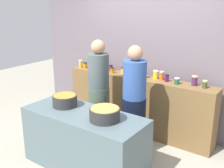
% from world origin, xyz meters
% --- Properties ---
extents(ground, '(12.00, 12.00, 0.00)m').
position_xyz_m(ground, '(0.00, 0.00, 0.00)').
color(ground, '#9C9786').
extents(storefront_wall, '(4.80, 0.12, 3.00)m').
position_xyz_m(storefront_wall, '(0.00, 1.45, 1.50)').
color(storefront_wall, slate).
rests_on(storefront_wall, ground).
extents(display_shelf, '(2.70, 0.36, 0.99)m').
position_xyz_m(display_shelf, '(0.00, 1.10, 0.50)').
color(display_shelf, brown).
rests_on(display_shelf, ground).
extents(prep_table, '(1.70, 0.70, 0.81)m').
position_xyz_m(prep_table, '(0.00, -0.30, 0.40)').
color(prep_table, '#506267').
rests_on(prep_table, ground).
extents(preserve_jar_0, '(0.07, 0.07, 0.14)m').
position_xyz_m(preserve_jar_0, '(-1.23, 1.04, 1.07)').
color(preserve_jar_0, gold).
rests_on(preserve_jar_0, display_shelf).
extents(preserve_jar_1, '(0.08, 0.08, 0.11)m').
position_xyz_m(preserve_jar_1, '(-1.13, 1.05, 1.05)').
color(preserve_jar_1, orange).
rests_on(preserve_jar_1, display_shelf).
extents(preserve_jar_2, '(0.07, 0.07, 0.15)m').
position_xyz_m(preserve_jar_2, '(-1.03, 1.15, 1.07)').
color(preserve_jar_2, '#325F28').
rests_on(preserve_jar_2, display_shelf).
extents(preserve_jar_3, '(0.08, 0.08, 0.13)m').
position_xyz_m(preserve_jar_3, '(-0.84, 1.12, 1.06)').
color(preserve_jar_3, '#2B4F2E').
rests_on(preserve_jar_3, display_shelf).
extents(preserve_jar_4, '(0.07, 0.07, 0.11)m').
position_xyz_m(preserve_jar_4, '(-0.59, 1.15, 1.05)').
color(preserve_jar_4, '#531560').
rests_on(preserve_jar_4, display_shelf).
extents(preserve_jar_5, '(0.07, 0.07, 0.10)m').
position_xyz_m(preserve_jar_5, '(-0.49, 1.04, 1.05)').
color(preserve_jar_5, '#CB7208').
rests_on(preserve_jar_5, display_shelf).
extents(preserve_jar_6, '(0.08, 0.08, 0.11)m').
position_xyz_m(preserve_jar_6, '(-0.32, 1.14, 1.05)').
color(preserve_jar_6, gold).
rests_on(preserve_jar_6, display_shelf).
extents(preserve_jar_7, '(0.07, 0.07, 0.10)m').
position_xyz_m(preserve_jar_7, '(-0.20, 1.04, 1.05)').
color(preserve_jar_7, '#AE1E14').
rests_on(preserve_jar_7, display_shelf).
extents(preserve_jar_8, '(0.07, 0.07, 0.10)m').
position_xyz_m(preserve_jar_8, '(-0.01, 1.05, 1.05)').
color(preserve_jar_8, gold).
rests_on(preserve_jar_8, display_shelf).
extents(preserve_jar_9, '(0.07, 0.07, 0.13)m').
position_xyz_m(preserve_jar_9, '(0.13, 1.10, 1.06)').
color(preserve_jar_9, '#2B5D33').
rests_on(preserve_jar_9, display_shelf).
extents(preserve_jar_10, '(0.09, 0.09, 0.14)m').
position_xyz_m(preserve_jar_10, '(0.31, 1.16, 1.06)').
color(preserve_jar_10, gold).
rests_on(preserve_jar_10, display_shelf).
extents(preserve_jar_11, '(0.07, 0.07, 0.14)m').
position_xyz_m(preserve_jar_11, '(0.41, 1.16, 1.06)').
color(preserve_jar_11, '#D95C1F').
rests_on(preserve_jar_11, display_shelf).
extents(preserve_jar_12, '(0.07, 0.07, 0.11)m').
position_xyz_m(preserve_jar_12, '(0.52, 1.12, 1.05)').
color(preserve_jar_12, '#59134A').
rests_on(preserve_jar_12, display_shelf).
extents(preserve_jar_13, '(0.08, 0.08, 0.10)m').
position_xyz_m(preserve_jar_13, '(0.71, 1.08, 1.04)').
color(preserve_jar_13, '#1F563C').
rests_on(preserve_jar_13, display_shelf).
extents(preserve_jar_14, '(0.09, 0.09, 0.15)m').
position_xyz_m(preserve_jar_14, '(0.95, 1.16, 1.07)').
color(preserve_jar_14, '#4A234C').
rests_on(preserve_jar_14, display_shelf).
extents(preserve_jar_15, '(0.07, 0.07, 0.12)m').
position_xyz_m(preserve_jar_15, '(1.12, 1.12, 1.05)').
color(preserve_jar_15, '#3C4626').
rests_on(preserve_jar_15, display_shelf).
extents(cooking_pot_left, '(0.34, 0.34, 0.16)m').
position_xyz_m(cooking_pot_left, '(-0.38, -0.25, 0.89)').
color(cooking_pot_left, '#2D2D2D').
rests_on(cooking_pot_left, prep_table).
extents(cooking_pot_center, '(0.38, 0.38, 0.16)m').
position_xyz_m(cooking_pot_center, '(0.35, -0.30, 0.89)').
color(cooking_pot_center, '#2D2D2D').
rests_on(cooking_pot_center, prep_table).
extents(cook_with_tongs, '(0.34, 0.34, 1.66)m').
position_xyz_m(cook_with_tongs, '(-0.36, 0.48, 0.76)').
color(cook_with_tongs, '#4C5F4C').
rests_on(cook_with_tongs, ground).
extents(cook_in_cap, '(0.35, 0.35, 1.65)m').
position_xyz_m(cook_in_cap, '(0.36, 0.40, 0.75)').
color(cook_in_cap, black).
rests_on(cook_in_cap, ground).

